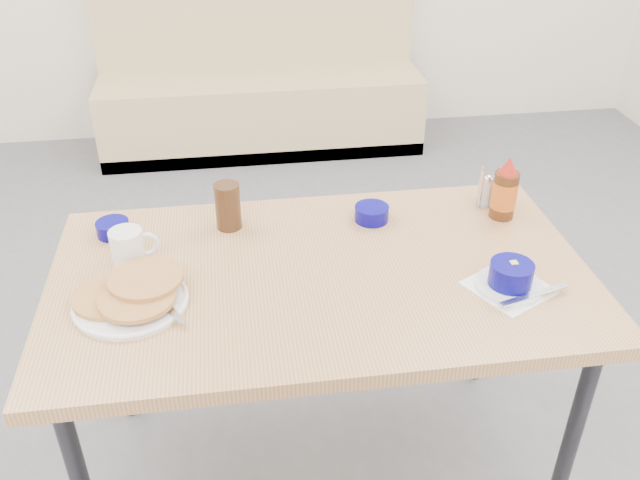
{
  "coord_description": "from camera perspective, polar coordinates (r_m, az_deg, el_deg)",
  "views": [
    {
      "loc": [
        -0.21,
        -1.18,
        1.78
      ],
      "look_at": [
        0.01,
        0.31,
        0.82
      ],
      "focal_mm": 38.0,
      "sensor_mm": 36.0,
      "label": 1
    }
  ],
  "objects": [
    {
      "name": "booth_bench",
      "position": [
        4.22,
        -5.05,
        12.59
      ],
      "size": [
        1.9,
        0.56,
        1.22
      ],
      "color": "tan",
      "rests_on": "ground"
    },
    {
      "name": "butter_bowl",
      "position": [
        1.98,
        4.37,
        2.25
      ],
      "size": [
        0.1,
        0.1,
        0.04
      ],
      "rotation": [
        0.0,
        0.0,
        -0.41
      ],
      "color": "#07046F",
      "rests_on": "dining_table"
    },
    {
      "name": "creamer_bowl",
      "position": [
        1.99,
        -17.04,
        0.95
      ],
      "size": [
        0.09,
        0.09,
        0.04
      ],
      "rotation": [
        0.0,
        0.0,
        -0.08
      ],
      "color": "#07046F",
      "rests_on": "dining_table"
    },
    {
      "name": "sugar_wrapper",
      "position": [
        1.66,
        -17.41,
        -7.1
      ],
      "size": [
        0.05,
        0.05,
        0.0
      ],
      "primitive_type": "cube",
      "rotation": [
        0.0,
        0.0,
        0.87
      ],
      "color": "#E06B4A",
      "rests_on": "dining_table"
    },
    {
      "name": "amber_tumbler",
      "position": [
        1.94,
        -7.76,
        2.85
      ],
      "size": [
        0.09,
        0.09,
        0.14
      ],
      "primitive_type": "cylinder",
      "rotation": [
        0.0,
        0.0,
        0.36
      ],
      "color": "#3B2312",
      "rests_on": "dining_table"
    },
    {
      "name": "coffee_mug",
      "position": [
        1.84,
        -15.78,
        -0.54
      ],
      "size": [
        0.13,
        0.09,
        0.1
      ],
      "rotation": [
        0.0,
        0.0,
        0.14
      ],
      "color": "white",
      "rests_on": "dining_table"
    },
    {
      "name": "condiment_caddy",
      "position": [
        2.11,
        14.43,
        3.86
      ],
      "size": [
        0.11,
        0.08,
        0.12
      ],
      "rotation": [
        0.0,
        0.0,
        -0.27
      ],
      "color": "silver",
      "rests_on": "dining_table"
    },
    {
      "name": "pancake_plate",
      "position": [
        1.71,
        -15.62,
        -4.59
      ],
      "size": [
        0.28,
        0.28,
        0.05
      ],
      "rotation": [
        0.0,
        0.0,
        0.2
      ],
      "color": "white",
      "rests_on": "dining_table"
    },
    {
      "name": "grits_setting",
      "position": [
        1.75,
        15.76,
        -3.09
      ],
      "size": [
        0.26,
        0.24,
        0.08
      ],
      "rotation": [
        0.0,
        0.0,
        0.48
      ],
      "color": "white",
      "rests_on": "dining_table"
    },
    {
      "name": "syrup_bottle",
      "position": [
        2.03,
        15.29,
        3.95
      ],
      "size": [
        0.07,
        0.07,
        0.19
      ],
      "rotation": [
        0.0,
        0.0,
        0.18
      ],
      "color": "#47230F",
      "rests_on": "dining_table"
    },
    {
      "name": "dining_table",
      "position": [
        1.8,
        0.06,
        -4.23
      ],
      "size": [
        1.4,
        0.8,
        0.76
      ],
      "color": "tan",
      "rests_on": "ground"
    }
  ]
}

